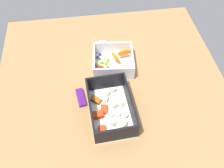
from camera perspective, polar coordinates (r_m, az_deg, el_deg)
name	(u,v)px	position (r cm, az deg, el deg)	size (l,w,h in cm)	color
table_surface	(112,86)	(86.66, -0.06, -0.36)	(80.00, 80.00, 2.00)	#9E7547
pasta_container	(110,109)	(77.26, -0.39, -5.89)	(20.72, 14.03, 6.92)	white
fruit_bowl	(113,62)	(89.70, 0.22, 5.07)	(14.90, 15.64, 5.85)	white
candy_bar	(81,97)	(82.32, -7.25, -3.13)	(7.00, 2.40, 1.20)	#51197A
paper_cup_liner	(102,46)	(97.59, -2.24, 8.90)	(4.18, 4.18, 1.99)	white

